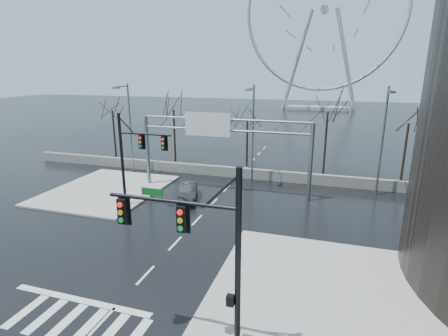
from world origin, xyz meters
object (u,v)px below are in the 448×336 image
at_px(signal_mast_far, 133,152).
at_px(ferris_wheel, 324,17).
at_px(signal_mast_near, 204,242).
at_px(car, 188,191).
at_px(sign_gantry, 219,139).

xyz_separation_m(signal_mast_far, ferris_wheel, (10.87, 86.04, 21.30)).
height_order(signal_mast_near, car, signal_mast_near).
bearing_deg(signal_mast_far, signal_mast_near, -49.74).
xyz_separation_m(signal_mast_far, car, (3.36, 3.27, -4.12)).
bearing_deg(signal_mast_far, car, 44.19).
bearing_deg(sign_gantry, car, -127.95).
relative_size(signal_mast_far, car, 1.86).
bearing_deg(ferris_wheel, signal_mast_far, -97.20).
xyz_separation_m(signal_mast_far, sign_gantry, (5.49, 6.00, 0.35)).
distance_m(signal_mast_near, ferris_wheel, 101.29).
distance_m(signal_mast_far, ferris_wheel, 89.30).
height_order(sign_gantry, car, sign_gantry).
relative_size(signal_mast_near, signal_mast_far, 1.00).
bearing_deg(sign_gantry, ferris_wheel, 86.16).
height_order(sign_gantry, ferris_wheel, ferris_wheel).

